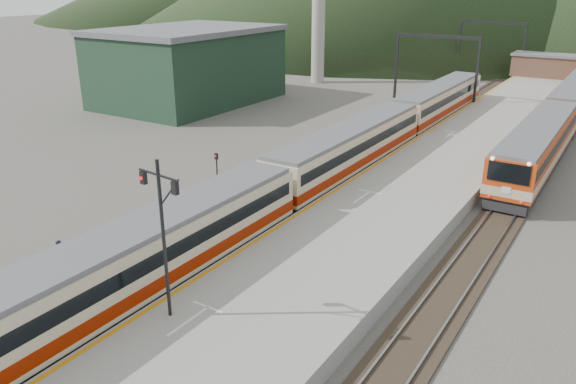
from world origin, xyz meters
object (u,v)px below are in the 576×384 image
Objects in this scene: main_train at (350,149)px; worker at (61,254)px; second_train at (574,99)px; signal_mast at (162,224)px.

main_train is 38.90× the size of worker.
second_train is 52.55m from worker.
main_train is at bearing -111.72° from second_train.
second_train is 9.32× the size of signal_mast.
main_train is 31.07m from second_train.
worker is (-5.87, -20.72, -1.25)m from main_train.
main_train reaches higher than worker.
signal_mast is at bearing -168.27° from worker.
signal_mast is at bearing -99.60° from second_train.
worker is at bearing 171.30° from signal_mast.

